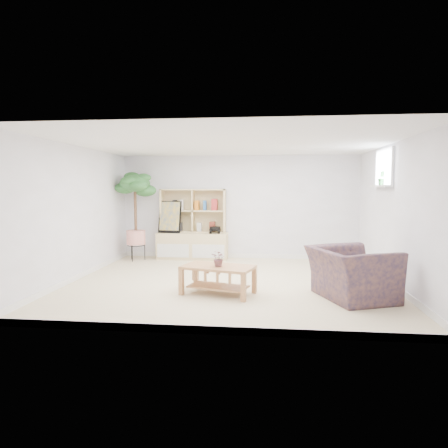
# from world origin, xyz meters

# --- Properties ---
(floor) EXTENTS (5.50, 5.00, 0.01)m
(floor) POSITION_xyz_m (0.00, 0.00, 0.00)
(floor) COLOR beige
(floor) RESTS_ON ground
(ceiling) EXTENTS (5.50, 5.00, 0.01)m
(ceiling) POSITION_xyz_m (0.00, 0.00, 2.40)
(ceiling) COLOR white
(ceiling) RESTS_ON walls
(walls) EXTENTS (5.51, 5.01, 2.40)m
(walls) POSITION_xyz_m (0.00, 0.00, 1.20)
(walls) COLOR white
(walls) RESTS_ON floor
(baseboard) EXTENTS (5.50, 5.00, 0.10)m
(baseboard) POSITION_xyz_m (0.00, 0.00, 0.05)
(baseboard) COLOR white
(baseboard) RESTS_ON floor
(window) EXTENTS (0.10, 0.98, 0.68)m
(window) POSITION_xyz_m (2.73, 0.60, 2.00)
(window) COLOR silver
(window) RESTS_ON walls
(window_sill) EXTENTS (0.14, 1.00, 0.04)m
(window_sill) POSITION_xyz_m (2.67, 0.60, 1.68)
(window_sill) COLOR white
(window_sill) RESTS_ON walls
(storage_unit) EXTENTS (1.62, 0.55, 1.62)m
(storage_unit) POSITION_xyz_m (-1.06, 2.24, 0.81)
(storage_unit) COLOR #DABB77
(storage_unit) RESTS_ON floor
(poster) EXTENTS (0.55, 0.20, 0.74)m
(poster) POSITION_xyz_m (-1.57, 2.16, 0.98)
(poster) COLOR yellow
(poster) RESTS_ON storage_unit
(toy_truck) EXTENTS (0.34, 0.24, 0.18)m
(toy_truck) POSITION_xyz_m (-0.52, 2.17, 0.70)
(toy_truck) COLOR black
(toy_truck) RESTS_ON storage_unit
(coffee_table) EXTENTS (1.20, 0.86, 0.44)m
(coffee_table) POSITION_xyz_m (-0.10, -0.77, 0.22)
(coffee_table) COLOR #AB7545
(coffee_table) RESTS_ON floor
(table_plant) EXTENTS (0.30, 0.29, 0.25)m
(table_plant) POSITION_xyz_m (-0.08, -0.82, 0.57)
(table_plant) COLOR #286029
(table_plant) RESTS_ON coffee_table
(floor_tree) EXTENTS (0.96, 0.96, 2.01)m
(floor_tree) POSITION_xyz_m (-2.30, 1.89, 1.01)
(floor_tree) COLOR #27652F
(floor_tree) RESTS_ON floor
(armchair) EXTENTS (1.37, 1.45, 0.87)m
(armchair) POSITION_xyz_m (1.91, -0.82, 0.43)
(armchair) COLOR #181B3E
(armchair) RESTS_ON floor
(sill_plant) EXTENTS (0.17, 0.15, 0.25)m
(sill_plant) POSITION_xyz_m (2.67, 0.54, 1.83)
(sill_plant) COLOR #27652F
(sill_plant) RESTS_ON window_sill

